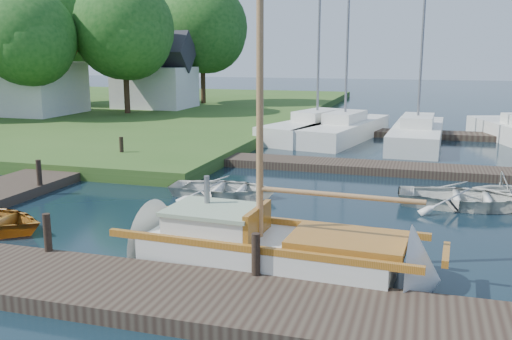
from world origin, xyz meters
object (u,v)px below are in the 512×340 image
(mooring_post_1, at_px, (47,232))
(marina_boat_2, at_px, (417,133))
(tree_2, at_px, (28,36))
(tree_4, at_px, (53,23))
(house_c, at_px, (155,77))
(sailboat, at_px, (277,254))
(tree_7, at_px, (202,26))
(marina_boat_1, at_px, (345,128))
(mooring_post_2, at_px, (256,254))
(tender_a, at_px, (224,186))
(mooring_post_5, at_px, (121,147))
(marina_boat_0, at_px, (317,126))
(tree_3, at_px, (124,28))
(mooring_post_4, at_px, (39,173))
(tender_d, at_px, (505,185))
(house_a, at_px, (25,74))
(tender_c, at_px, (466,194))

(mooring_post_1, height_order, marina_boat_2, marina_boat_2)
(tree_2, relative_size, tree_4, 0.81)
(house_c, relative_size, tree_2, 0.67)
(sailboat, bearing_deg, tree_7, 117.53)
(marina_boat_1, distance_m, tree_4, 24.52)
(tree_4, bearing_deg, sailboat, -47.73)
(marina_boat_1, bearing_deg, mooring_post_2, -165.25)
(tender_a, distance_m, marina_boat_2, 13.20)
(mooring_post_5, relative_size, marina_boat_0, 0.07)
(sailboat, bearing_deg, marina_boat_1, 96.85)
(house_c, distance_m, tree_3, 5.10)
(tree_3, bearing_deg, mooring_post_5, -61.80)
(marina_boat_0, bearing_deg, marina_boat_1, -87.51)
(mooring_post_1, relative_size, house_c, 0.15)
(mooring_post_5, bearing_deg, mooring_post_4, -90.00)
(tender_d, distance_m, tree_3, 25.98)
(marina_boat_2, bearing_deg, tender_d, -162.77)
(marina_boat_2, bearing_deg, house_a, 86.06)
(mooring_post_1, distance_m, marina_boat_0, 19.56)
(mooring_post_2, distance_m, marina_boat_2, 18.61)
(mooring_post_4, distance_m, sailboat, 9.49)
(mooring_post_2, xyz_separation_m, tender_a, (-2.96, 6.42, -0.36))
(tender_c, bearing_deg, tender_a, 95.65)
(mooring_post_1, distance_m, marina_boat_1, 19.37)
(sailboat, distance_m, tender_a, 6.18)
(mooring_post_2, bearing_deg, tender_c, 60.77)
(mooring_post_2, relative_size, tender_d, 0.42)
(mooring_post_5, bearing_deg, mooring_post_2, -49.64)
(tender_c, height_order, tender_d, tender_d)
(marina_boat_0, xyz_separation_m, tree_7, (-10.95, 11.59, 5.63))
(mooring_post_5, bearing_deg, tree_7, 103.36)
(tender_a, height_order, house_a, house_a)
(marina_boat_2, bearing_deg, mooring_post_5, 129.73)
(mooring_post_2, xyz_separation_m, tree_4, (-23.50, 27.05, 5.67))
(mooring_post_4, relative_size, tender_a, 0.24)
(mooring_post_4, relative_size, marina_boat_1, 0.07)
(mooring_post_2, bearing_deg, tender_d, 57.86)
(tender_d, xyz_separation_m, marina_boat_2, (-2.74, 10.15, 0.08))
(mooring_post_4, distance_m, marina_boat_2, 17.36)
(mooring_post_5, relative_size, house_c, 0.15)
(tender_a, relative_size, marina_boat_2, 0.28)
(marina_boat_0, bearing_deg, mooring_post_5, 165.55)
(marina_boat_0, bearing_deg, mooring_post_1, -168.01)
(mooring_post_5, height_order, marina_boat_2, marina_boat_2)
(mooring_post_4, relative_size, tree_2, 0.10)
(mooring_post_5, relative_size, tender_c, 0.21)
(mooring_post_2, distance_m, tree_4, 36.28)
(marina_boat_1, distance_m, house_a, 20.68)
(tender_a, bearing_deg, tree_7, 19.07)
(marina_boat_0, xyz_separation_m, tree_4, (-20.95, 7.59, 5.79))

